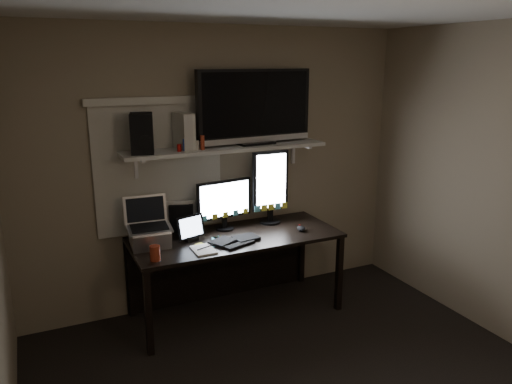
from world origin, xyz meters
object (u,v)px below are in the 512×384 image
monitor_portrait (270,187)px  cup (155,253)px  laptop (149,223)px  game_console (184,131)px  keyboard (234,240)px  mouse (301,228)px  monitor_landscape (224,205)px  tv (255,107)px  tablet (191,228)px  speaker (142,133)px  desk (231,250)px

monitor_portrait → cup: monitor_portrait is taller
laptop → game_console: game_console is taller
keyboard → mouse: 0.65m
keyboard → monitor_landscape: bearing=64.3°
monitor_portrait → tv: size_ratio=0.64×
monitor_landscape → mouse: (0.61, -0.32, -0.21)m
monitor_portrait → tablet: 0.87m
keyboard → monitor_portrait: bearing=14.7°
monitor_portrait → laptop: (-1.16, -0.14, -0.15)m
monitor_portrait → game_console: bearing=179.7°
cup → monitor_landscape: bearing=31.3°
tv → speaker: (-1.00, -0.04, -0.17)m
laptop → speaker: bearing=88.8°
desk → keyboard: (-0.06, -0.25, 0.19)m
monitor_landscape → tablet: bearing=-164.4°
laptop → speaker: size_ratio=1.23×
speaker → keyboard: bearing=-11.0°
keyboard → tablet: tablet is taller
cup → tv: (1.05, 0.47, 1.02)m
monitor_portrait → keyboard: 0.68m
mouse → game_console: bearing=173.6°
desk → tablet: tablet is taller
desk → tablet: bearing=-169.1°
tv → keyboard: bearing=-139.0°
monitor_landscape → monitor_portrait: bearing=-7.6°
speaker → tablet: bearing=-7.5°
keyboard → laptop: size_ratio=1.08×
tablet → keyboard: bearing=-45.1°
keyboard → tv: tv is taller
cup → speaker: (0.05, 0.43, 0.85)m
mouse → speaker: size_ratio=0.36×
mouse → cup: size_ratio=1.00×
monitor_landscape → game_console: game_console is taller
tv → tablet: bearing=-169.5°
keyboard → cup: 0.71m
monitor_landscape → keyboard: monitor_landscape is taller
desk → monitor_landscape: 0.41m
desk → speaker: (-0.72, 0.06, 1.09)m
desk → tv: tv is taller
monitor_landscape → mouse: bearing=-35.4°
mouse → tv: tv is taller
laptop → desk: bearing=8.7°
desk → tv: 1.29m
laptop → tablet: bearing=1.8°
tablet → speaker: (-0.33, 0.13, 0.80)m
monitor_landscape → tv: 0.90m
tv → game_console: size_ratio=3.58×
monitor_landscape → laptop: monitor_landscape is taller
desk → cup: cup is taller
tablet → tv: bearing=-2.4°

